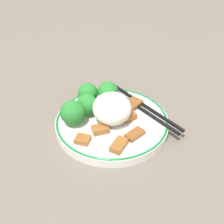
# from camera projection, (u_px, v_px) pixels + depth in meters

# --- Properties ---
(ground_plane) EXTENTS (3.00, 3.00, 0.00)m
(ground_plane) POSITION_uv_depth(u_px,v_px,m) (112.00, 126.00, 0.64)
(ground_plane) COLOR #665B51
(plate) EXTENTS (0.23, 0.23, 0.02)m
(plate) POSITION_uv_depth(u_px,v_px,m) (112.00, 122.00, 0.63)
(plate) COLOR white
(plate) RESTS_ON ground_plane
(rice_mound) EXTENTS (0.08, 0.08, 0.06)m
(rice_mound) POSITION_uv_depth(u_px,v_px,m) (114.00, 109.00, 0.61)
(rice_mound) COLOR white
(rice_mound) RESTS_ON plate
(broccoli_back_left) EXTENTS (0.04, 0.04, 0.05)m
(broccoli_back_left) POSITION_uv_depth(u_px,v_px,m) (107.00, 93.00, 0.65)
(broccoli_back_left) COLOR #72AD4C
(broccoli_back_left) RESTS_ON plate
(broccoli_back_center) EXTENTS (0.04, 0.04, 0.05)m
(broccoli_back_center) POSITION_uv_depth(u_px,v_px,m) (88.00, 93.00, 0.65)
(broccoli_back_center) COLOR #72AD4C
(broccoli_back_center) RESTS_ON plate
(broccoli_back_right) EXTENTS (0.04, 0.04, 0.05)m
(broccoli_back_right) POSITION_uv_depth(u_px,v_px,m) (87.00, 104.00, 0.63)
(broccoli_back_right) COLOR #72AD4C
(broccoli_back_right) RESTS_ON plate
(broccoli_mid_left) EXTENTS (0.05, 0.05, 0.05)m
(broccoli_mid_left) POSITION_uv_depth(u_px,v_px,m) (73.00, 114.00, 0.60)
(broccoli_mid_left) COLOR #72AD4C
(broccoli_mid_left) RESTS_ON plate
(meat_near_front) EXTENTS (0.04, 0.04, 0.01)m
(meat_near_front) POSITION_uv_depth(u_px,v_px,m) (135.00, 134.00, 0.59)
(meat_near_front) COLOR brown
(meat_near_front) RESTS_ON plate
(meat_near_left) EXTENTS (0.05, 0.05, 0.01)m
(meat_near_left) POSITION_uv_depth(u_px,v_px,m) (133.00, 104.00, 0.66)
(meat_near_left) COLOR brown
(meat_near_left) RESTS_ON plate
(meat_near_right) EXTENTS (0.03, 0.03, 0.01)m
(meat_near_right) POSITION_uv_depth(u_px,v_px,m) (100.00, 129.00, 0.59)
(meat_near_right) COLOR brown
(meat_near_right) RESTS_ON plate
(meat_near_back) EXTENTS (0.04, 0.04, 0.01)m
(meat_near_back) POSITION_uv_depth(u_px,v_px,m) (120.00, 145.00, 0.56)
(meat_near_back) COLOR brown
(meat_near_back) RESTS_ON plate
(meat_on_rice_edge) EXTENTS (0.03, 0.03, 0.01)m
(meat_on_rice_edge) POSITION_uv_depth(u_px,v_px,m) (83.00, 140.00, 0.57)
(meat_on_rice_edge) COLOR brown
(meat_on_rice_edge) RESTS_ON plate
(meat_mid_left) EXTENTS (0.03, 0.04, 0.01)m
(meat_mid_left) POSITION_uv_depth(u_px,v_px,m) (128.00, 115.00, 0.63)
(meat_mid_left) COLOR brown
(meat_mid_left) RESTS_ON plate
(chopsticks) EXTENTS (0.20, 0.13, 0.01)m
(chopsticks) POSITION_uv_depth(u_px,v_px,m) (142.00, 106.00, 0.66)
(chopsticks) COLOR black
(chopsticks) RESTS_ON plate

